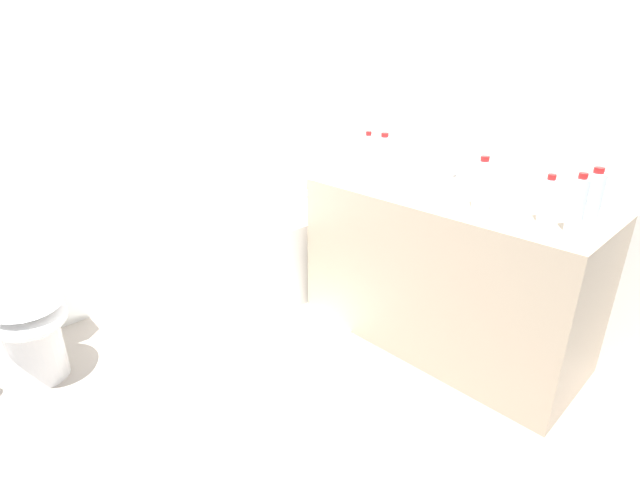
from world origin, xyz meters
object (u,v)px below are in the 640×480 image
water_bottle_1 (577,205)px  water_bottle_4 (384,158)px  sink_basin (432,187)px  drinking_glass_1 (500,202)px  water_bottle_0 (592,200)px  water_bottle_2 (547,200)px  water_bottle_3 (368,155)px  bath_mat (310,328)px  sink_faucet (453,179)px  water_bottle_5 (482,184)px  drinking_glass_2 (370,173)px  drinking_glass_0 (390,177)px  bathtub (240,254)px  toilet (25,313)px

water_bottle_1 → water_bottle_4: size_ratio=0.94×
sink_basin → water_bottle_4: bearing=89.8°
water_bottle_4 → drinking_glass_1: 0.70m
water_bottle_0 → water_bottle_2: water_bottle_0 is taller
water_bottle_3 → bath_mat: size_ratio=0.36×
sink_faucet → water_bottle_1: size_ratio=0.64×
drinking_glass_1 → bath_mat: bearing=114.9°
water_bottle_4 → drinking_glass_1: bearing=-94.1°
sink_faucet → water_bottle_5: (-0.27, -0.29, 0.08)m
sink_faucet → water_bottle_1: (-0.27, -0.69, 0.08)m
sink_basin → water_bottle_4: size_ratio=1.36×
sink_faucet → sink_basin: bearing=180.0°
drinking_glass_2 → drinking_glass_0: bearing=-64.6°
water_bottle_2 → drinking_glass_0: bearing=89.5°
sink_basin → water_bottle_0: (0.01, -0.72, 0.09)m
water_bottle_0 → water_bottle_3: bearing=90.1°
sink_faucet → drinking_glass_0: bearing=133.7°
bathtub → water_bottle_3: (0.46, -0.63, 0.66)m
toilet → water_bottle_5: water_bottle_5 is taller
bathtub → water_bottle_1: bathtub is taller
water_bottle_0 → drinking_glass_0: (-0.04, 0.96, -0.08)m
drinking_glass_0 → water_bottle_0: bearing=-87.4°
bathtub → toilet: bathtub is taller
water_bottle_1 → water_bottle_5: same height
toilet → water_bottle_4: bearing=66.0°
water_bottle_5 → drinking_glass_0: bearing=85.8°
sink_basin → bath_mat: (-0.43, 0.45, -0.84)m
water_bottle_1 → drinking_glass_0: water_bottle_1 is taller
bathtub → water_bottle_0: size_ratio=5.99×
sink_faucet → water_bottle_2: bearing=-112.5°
water_bottle_0 → drinking_glass_0: water_bottle_0 is taller
sink_faucet → water_bottle_3: water_bottle_3 is taller
drinking_glass_1 → bath_mat: (-0.38, 0.82, -0.86)m
water_bottle_5 → drinking_glass_2: bearing=90.9°
bathtub → water_bottle_1: bearing=-77.8°
water_bottle_1 → water_bottle_2: water_bottle_1 is taller
toilet → bath_mat: size_ratio=0.98×
water_bottle_0 → drinking_glass_1: 0.35m
water_bottle_5 → drinking_glass_2: size_ratio=2.46×
sink_faucet → water_bottle_0: size_ratio=0.62×
water_bottle_1 → drinking_glass_0: (0.04, 0.93, -0.07)m
water_bottle_4 → bath_mat: size_ratio=0.37×
water_bottle_3 → sink_faucet: bearing=-66.7°
water_bottle_1 → drinking_glass_1: water_bottle_1 is taller
sink_basin → water_bottle_3: (0.01, 0.43, 0.09)m
water_bottle_4 → water_bottle_5: size_ratio=1.07×
water_bottle_0 → water_bottle_1: bearing=163.4°
water_bottle_2 → drinking_glass_2: (-0.04, 0.91, -0.05)m
water_bottle_0 → water_bottle_2: size_ratio=1.22×
water_bottle_0 → bath_mat: size_ratio=0.37×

